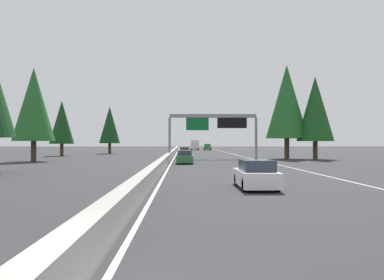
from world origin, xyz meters
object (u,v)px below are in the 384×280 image
sign_gantry_overhead (214,123)px  conifer_left_near (34,104)px  sedan_far_center (185,157)px  conifer_right_near (315,109)px  sedan_far_right (256,175)px  sedan_mid_left (184,151)px  conifer_right_mid (287,102)px  conifer_left_far (110,125)px  box_truck_mid_center (195,145)px  pickup_distant_b (207,147)px  conifer_left_mid (62,122)px

sign_gantry_overhead → conifer_left_near: (-8.06, 22.51, 1.88)m
sedan_far_center → conifer_right_near: (10.44, -17.93, 6.24)m
sedan_far_right → sedan_mid_left: (52.98, 3.43, 0.00)m
conifer_right_mid → conifer_left_far: conifer_right_mid is taller
conifer_left_near → sedan_mid_left: bearing=-37.0°
sedan_far_center → sedan_mid_left: same height
sedan_far_center → conifer_right_mid: size_ratio=0.33×
conifer_right_near → conifer_left_near: conifer_left_near is taller
sedan_far_center → conifer_right_mid: conifer_right_mid is taller
box_truck_mid_center → conifer_left_far: 45.94m
conifer_left_near → conifer_left_far: bearing=-5.0°
pickup_distant_b → conifer_left_far: conifer_left_far is taller
conifer_left_near → conifer_left_far: (34.26, -2.98, -1.01)m
box_truck_mid_center → conifer_left_far: conifer_left_far is taller
sedan_far_center → sedan_mid_left: bearing=-0.2°
sedan_far_right → pickup_distant_b: 99.38m
sedan_far_center → sedan_mid_left: (29.14, -0.09, 0.00)m
sign_gantry_overhead → pickup_distant_b: (62.58, -2.89, -4.14)m
sedan_far_right → box_truck_mid_center: (104.64, 0.04, 0.93)m
conifer_left_near → conifer_left_mid: bearing=7.5°
sign_gantry_overhead → conifer_right_near: size_ratio=1.11×
box_truck_mid_center → conifer_left_mid: size_ratio=0.90×
conifer_right_near → conifer_left_mid: conifer_right_near is taller
pickup_distant_b → conifer_right_mid: size_ratio=0.42×
sedan_far_right → conifer_left_near: bearing=37.2°
sign_gantry_overhead → conifer_left_near: conifer_left_near is taller
sedan_mid_left → conifer_right_near: bearing=-136.4°
conifer_left_far → sedan_far_right: bearing=-163.4°
conifer_right_near → conifer_right_mid: 3.99m
conifer_right_mid → conifer_left_near: (-7.05, 32.64, -1.12)m
sedan_far_center → conifer_left_near: conifer_left_near is taller
conifer_right_near → conifer_left_mid: (14.73, 38.86, -1.16)m
conifer_right_near → conifer_left_mid: 41.57m
sign_gantry_overhead → sedan_mid_left: (16.25, 4.17, -4.38)m
conifer_left_mid → sedan_far_center: bearing=-140.3°
box_truck_mid_center → conifer_right_mid: (-68.92, -10.91, 6.45)m
conifer_right_mid → conifer_right_near: bearing=-112.3°
sign_gantry_overhead → sedan_mid_left: sign_gantry_overhead is taller
sedan_far_right → pickup_distant_b: (99.31, -3.64, 0.23)m
box_truck_mid_center → conifer_right_mid: 70.07m
conifer_right_mid → pickup_distant_b: bearing=6.5°
conifer_left_mid → conifer_left_far: 15.03m
sign_gantry_overhead → sedan_far_center: 14.27m
conifer_left_far → conifer_right_near: bearing=-130.8°
sedan_far_right → box_truck_mid_center: 104.65m
box_truck_mid_center → conifer_left_far: size_ratio=0.87×
sedan_far_right → sedan_mid_left: same height
conifer_right_near → conifer_left_near: bearing=98.8°
sedan_far_right → conifer_right_near: size_ratio=0.39×
sedan_far_right → conifer_right_near: (34.28, -14.41, 6.24)m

